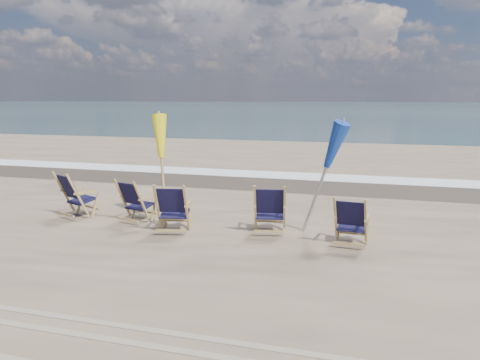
{
  "coord_description": "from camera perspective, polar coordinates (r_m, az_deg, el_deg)",
  "views": [
    {
      "loc": [
        2.52,
        -6.45,
        2.5
      ],
      "look_at": [
        0.0,
        2.2,
        0.9
      ],
      "focal_mm": 35.0,
      "sensor_mm": 36.0,
      "label": 1
    }
  ],
  "objects": [
    {
      "name": "umbrella_blue",
      "position": [
        8.48,
        9.91,
        4.31
      ],
      "size": [
        0.3,
        0.3,
        2.2
      ],
      "color": "#A5A5AD",
      "rests_on": "ground"
    },
    {
      "name": "beach_chair_3",
      "position": [
        8.56,
        5.44,
        -3.64
      ],
      "size": [
        0.73,
        0.79,
        0.96
      ],
      "primitive_type": null,
      "rotation": [
        0.0,
        0.0,
        3.33
      ],
      "color": "black",
      "rests_on": "ground"
    },
    {
      "name": "beach_chair_1",
      "position": [
        9.43,
        -11.96,
        -2.68
      ],
      "size": [
        0.73,
        0.78,
        0.91
      ],
      "primitive_type": null,
      "rotation": [
        0.0,
        0.0,
        2.88
      ],
      "color": "black",
      "rests_on": "ground"
    },
    {
      "name": "umbrella_yellow",
      "position": [
        9.23,
        -9.52,
        4.67
      ],
      "size": [
        0.3,
        0.3,
        2.18
      ],
      "color": "#AC8B4D",
      "rests_on": "ground"
    },
    {
      "name": "beach_chair_0",
      "position": [
        10.11,
        -19.21,
        -1.92
      ],
      "size": [
        0.88,
        0.92,
        1.0
      ],
      "primitive_type": null,
      "rotation": [
        0.0,
        0.0,
        2.71
      ],
      "color": "black",
      "rests_on": "ground"
    },
    {
      "name": "beach_chair_4",
      "position": [
        8.03,
        15.06,
        -5.12
      ],
      "size": [
        0.64,
        0.7,
        0.89
      ],
      "primitive_type": null,
      "rotation": [
        0.0,
        0.0,
        3.03
      ],
      "color": "black",
      "rests_on": "ground"
    },
    {
      "name": "beach_chair_2",
      "position": [
        8.63,
        -6.57,
        -3.53
      ],
      "size": [
        0.74,
        0.8,
        0.96
      ],
      "primitive_type": null,
      "rotation": [
        0.0,
        0.0,
        3.34
      ],
      "color": "black",
      "rests_on": "ground"
    },
    {
      "name": "surf_foam",
      "position": [
        15.17,
        6.47,
        0.54
      ],
      "size": [
        200.0,
        1.4,
        0.01
      ],
      "primitive_type": "cube",
      "color": "silver",
      "rests_on": "ground"
    },
    {
      "name": "ocean",
      "position": [
        134.5,
        15.36,
        8.66
      ],
      "size": [
        400.0,
        400.0,
        0.0
      ],
      "primitive_type": "plane",
      "color": "#335155",
      "rests_on": "ground"
    },
    {
      "name": "tire_tracks",
      "position": [
        5.09,
        -16.99,
        -19.75
      ],
      "size": [
        80.0,
        1.3,
        0.01
      ],
      "primitive_type": null,
      "color": "gray",
      "rests_on": "ground"
    },
    {
      "name": "wet_sand_strip",
      "position": [
        13.72,
        5.39,
        -0.46
      ],
      "size": [
        200.0,
        2.6,
        0.0
      ],
      "primitive_type": "cube",
      "color": "#42362A",
      "rests_on": "ground"
    }
  ]
}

